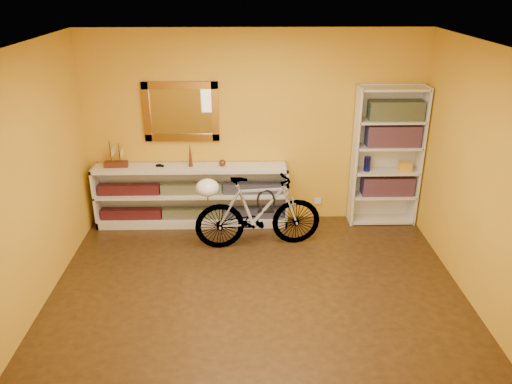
{
  "coord_description": "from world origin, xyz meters",
  "views": [
    {
      "loc": [
        -0.11,
        -4.51,
        3.19
      ],
      "look_at": [
        0.0,
        0.7,
        0.95
      ],
      "focal_mm": 35.53,
      "sensor_mm": 36.0,
      "label": 1
    }
  ],
  "objects_px": {
    "console_unit": "(192,196)",
    "bookcase": "(387,157)",
    "bicycle": "(258,212)",
    "helmet": "(207,188)"
  },
  "relations": [
    {
      "from": "console_unit",
      "to": "helmet",
      "type": "height_order",
      "value": "helmet"
    },
    {
      "from": "console_unit",
      "to": "bicycle",
      "type": "distance_m",
      "value": 1.1
    },
    {
      "from": "bicycle",
      "to": "console_unit",
      "type": "bearing_deg",
      "value": 47.69
    },
    {
      "from": "bookcase",
      "to": "bicycle",
      "type": "xyz_separation_m",
      "value": [
        -1.73,
        -0.66,
        -0.47
      ]
    },
    {
      "from": "bookcase",
      "to": "bicycle",
      "type": "relative_size",
      "value": 1.17
    },
    {
      "from": "console_unit",
      "to": "helmet",
      "type": "relative_size",
      "value": 9.23
    },
    {
      "from": "bicycle",
      "to": "helmet",
      "type": "distance_m",
      "value": 0.72
    },
    {
      "from": "console_unit",
      "to": "bookcase",
      "type": "height_order",
      "value": "bookcase"
    },
    {
      "from": "helmet",
      "to": "console_unit",
      "type": "bearing_deg",
      "value": 111.15
    },
    {
      "from": "bicycle",
      "to": "helmet",
      "type": "relative_size",
      "value": 5.74
    }
  ]
}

